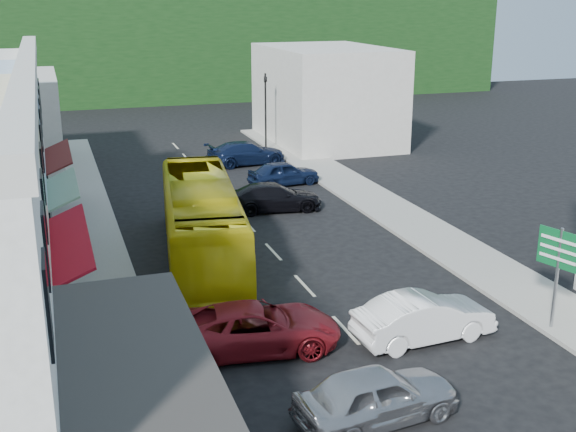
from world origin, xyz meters
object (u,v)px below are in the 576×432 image
at_px(car_white, 424,319).
at_px(direction_sign, 556,281).
at_px(pedestrian_left, 76,333).
at_px(bus, 202,224).
at_px(car_silver, 376,397).
at_px(traffic_signal, 266,113).
at_px(car_red, 255,329).

distance_m(car_white, direction_sign, 4.51).
bearing_deg(car_white, pedestrian_left, 76.16).
distance_m(bus, car_silver, 13.34).
relative_size(car_silver, traffic_signal, 0.81).
bearing_deg(car_red, car_white, -94.10).
distance_m(pedestrian_left, traffic_signal, 31.30).
height_order(car_silver, car_white, same).
bearing_deg(car_silver, direction_sign, -75.56).
bearing_deg(pedestrian_left, car_red, -83.43).
bearing_deg(car_white, traffic_signal, -11.00).
height_order(car_silver, pedestrian_left, pedestrian_left).
bearing_deg(car_silver, traffic_signal, -18.58).
relative_size(car_red, direction_sign, 1.29).
relative_size(bus, car_red, 2.52).
xyz_separation_m(car_silver, car_white, (3.42, 3.75, 0.00)).
bearing_deg(car_red, pedestrian_left, 88.47).
bearing_deg(traffic_signal, bus, 46.92).
bearing_deg(traffic_signal, car_silver, 58.60).
height_order(car_white, traffic_signal, traffic_signal).
distance_m(car_red, traffic_signal, 30.05).
bearing_deg(pedestrian_left, bus, -20.28).
relative_size(car_white, direction_sign, 1.24).
relative_size(car_silver, car_red, 0.96).
xyz_separation_m(car_red, direction_sign, (9.60, -1.84, 1.08)).
relative_size(car_red, traffic_signal, 0.85).
bearing_deg(car_red, direction_sign, -93.67).
height_order(car_silver, direction_sign, direction_sign).
bearing_deg(pedestrian_left, car_white, -84.72).
xyz_separation_m(car_silver, direction_sign, (7.73, 2.96, 1.08)).
bearing_deg(bus, direction_sign, -39.25).
xyz_separation_m(bus, car_white, (5.17, -9.45, -0.85)).
height_order(car_white, car_red, same).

